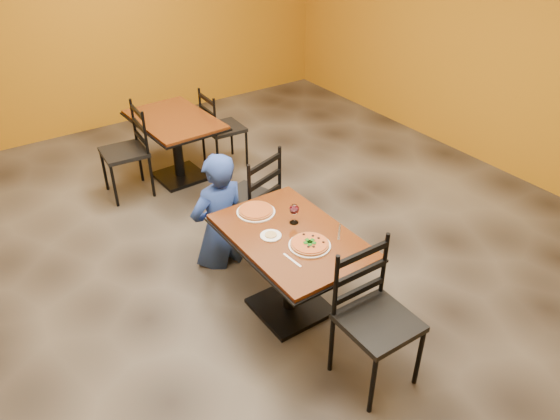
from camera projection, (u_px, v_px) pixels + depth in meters
floor at (258, 276)px, 4.75m from camera, size 7.00×8.00×0.01m
wall_back at (85, 16)px, 6.71m from camera, size 7.00×0.01×3.00m
wall_right at (534, 45)px, 5.61m from camera, size 0.01×8.00×3.00m
table_main at (291, 255)px, 4.10m from camera, size 0.83×1.23×0.75m
table_second at (176, 134)px, 5.97m from camera, size 0.83×1.19×0.75m
chair_main_near at (378, 323)px, 3.54m from camera, size 0.47×0.47×1.04m
chair_main_far at (247, 200)px, 4.85m from camera, size 0.59×0.59×1.04m
chair_second_left at (124, 153)px, 5.70m from camera, size 0.48×0.48×1.00m
chair_second_right at (224, 128)px, 6.30m from camera, size 0.45×0.45×0.94m
diner at (218, 209)px, 4.69m from camera, size 0.57×0.39×1.07m
plate_main at (310, 245)px, 3.87m from camera, size 0.31×0.31×0.01m
pizza_main at (310, 244)px, 3.86m from camera, size 0.28×0.28×0.02m
plate_far at (256, 212)px, 4.25m from camera, size 0.31×0.31×0.01m
pizza_far at (256, 210)px, 4.24m from camera, size 0.28×0.28×0.02m
side_plate at (271, 236)px, 3.98m from camera, size 0.16×0.16×0.01m
dip at (271, 235)px, 3.97m from camera, size 0.09×0.09×0.01m
wine_glass at (294, 213)px, 4.08m from camera, size 0.08×0.08×0.18m
fork at (292, 260)px, 3.73m from camera, size 0.03×0.19×0.00m
knife at (339, 232)px, 4.02m from camera, size 0.15×0.16×0.00m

